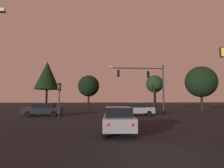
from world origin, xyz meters
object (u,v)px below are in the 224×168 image
(traffic_light_corner_right, at_px, (154,92))
(tree_behind_sign, at_px, (201,82))
(car_nearside_lane, at_px, (118,119))
(tree_center_horizon, at_px, (155,84))
(traffic_light_corner_left, at_px, (59,93))
(car_crossing_left, at_px, (136,109))
(tree_right_cluster, at_px, (47,76))
(car_crossing_right, at_px, (43,109))
(tree_left_far, at_px, (89,86))
(traffic_signal_mast_arm, at_px, (147,79))

(traffic_light_corner_right, xyz_separation_m, tree_behind_sign, (8.60, 1.73, 1.80))
(car_nearside_lane, bearing_deg, tree_center_horizon, 67.30)
(traffic_light_corner_left, xyz_separation_m, car_crossing_left, (8.84, 1.74, -1.90))
(traffic_light_corner_left, xyz_separation_m, tree_right_cluster, (-5.55, 17.05, 3.94))
(car_crossing_left, bearing_deg, car_crossing_right, 177.08)
(car_nearside_lane, bearing_deg, tree_behind_sign, 48.79)
(traffic_light_corner_left, height_order, tree_center_horizon, tree_center_horizon)
(traffic_light_corner_left, bearing_deg, car_nearside_lane, -61.55)
(traffic_light_corner_right, relative_size, car_crossing_left, 1.00)
(car_crossing_left, bearing_deg, tree_right_cluster, 133.24)
(tree_left_far, xyz_separation_m, tree_right_cluster, (-8.20, 1.65, 2.13))
(tree_left_far, bearing_deg, car_crossing_left, -65.62)
(car_crossing_left, xyz_separation_m, tree_right_cluster, (-14.39, 15.30, 5.84))
(tree_left_far, bearing_deg, tree_behind_sign, -19.76)
(car_crossing_left, distance_m, tree_center_horizon, 14.85)
(car_nearside_lane, height_order, car_crossing_right, same)
(traffic_light_corner_left, height_order, tree_right_cluster, tree_right_cluster)
(traffic_light_corner_right, bearing_deg, car_crossing_left, -126.65)
(car_nearside_lane, xyz_separation_m, tree_behind_sign, (16.08, 18.36, 4.05))
(car_crossing_right, height_order, tree_behind_sign, tree_behind_sign)
(traffic_signal_mast_arm, bearing_deg, tree_behind_sign, 25.14)
(car_crossing_right, relative_size, tree_left_far, 0.69)
(traffic_light_corner_left, xyz_separation_m, car_crossing_right, (-2.24, 2.31, -1.90))
(traffic_light_corner_left, distance_m, tree_center_horizon, 21.19)
(tree_behind_sign, xyz_separation_m, tree_right_cluster, (-26.87, 8.36, 1.78))
(tree_behind_sign, relative_size, tree_left_far, 1.13)
(traffic_light_corner_left, distance_m, car_nearside_lane, 11.17)
(car_nearside_lane, height_order, tree_center_horizon, tree_center_horizon)
(car_crossing_right, bearing_deg, car_crossing_left, -2.92)
(traffic_signal_mast_arm, relative_size, traffic_light_corner_right, 1.72)
(tree_behind_sign, bearing_deg, car_crossing_right, -164.86)
(traffic_light_corner_left, xyz_separation_m, tree_center_horizon, (15.34, 14.46, 2.17))
(car_crossing_right, bearing_deg, tree_center_horizon, 34.65)
(car_crossing_left, bearing_deg, tree_behind_sign, 29.09)
(tree_left_far, bearing_deg, traffic_signal_mast_arm, -54.91)
(traffic_light_corner_right, distance_m, tree_left_far, 13.21)
(traffic_signal_mast_arm, relative_size, tree_right_cluster, 0.79)
(car_crossing_right, bearing_deg, traffic_light_corner_right, 17.26)
(car_nearside_lane, distance_m, tree_center_horizon, 26.48)
(car_nearside_lane, bearing_deg, tree_right_cluster, 111.99)
(traffic_signal_mast_arm, xyz_separation_m, tree_right_cluster, (-16.38, 13.28, 1.98))
(tree_center_horizon, bearing_deg, tree_left_far, 175.80)
(car_nearside_lane, relative_size, car_crossing_left, 1.04)
(car_crossing_left, distance_m, car_crossing_right, 11.10)
(tree_left_far, bearing_deg, traffic_light_corner_right, -39.96)
(traffic_light_corner_right, xyz_separation_m, tree_right_cluster, (-18.27, 10.09, 3.58))
(car_crossing_left, bearing_deg, car_nearside_lane, -107.49)
(traffic_light_corner_left, distance_m, car_crossing_left, 9.21)
(car_crossing_right, bearing_deg, traffic_light_corner_left, -45.84)
(tree_left_far, height_order, tree_center_horizon, tree_center_horizon)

